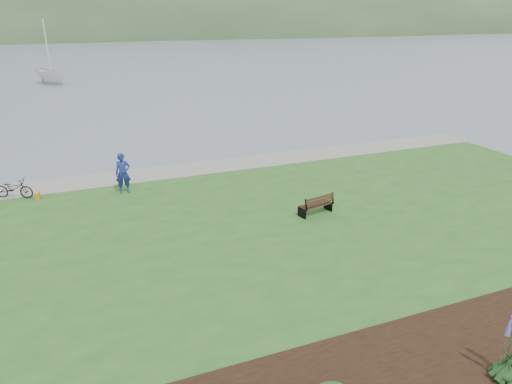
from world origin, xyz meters
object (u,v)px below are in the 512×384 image
park_bench (317,204)px  person (123,170)px  bicycle_a (14,188)px  sailboat (53,84)px

park_bench → person: (-7.00, 5.43, 0.65)m
park_bench → bicycle_a: (-11.63, 6.54, 0.01)m
bicycle_a → park_bench: bearing=-94.5°
park_bench → bicycle_a: bicycle_a is taller
park_bench → sailboat: size_ratio=0.06×
bicycle_a → sailboat: bearing=23.7°
park_bench → bicycle_a: size_ratio=0.87×
park_bench → sailboat: 48.42m
person → bicycle_a: size_ratio=1.25×
park_bench → sailboat: (-10.83, 47.18, -0.84)m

